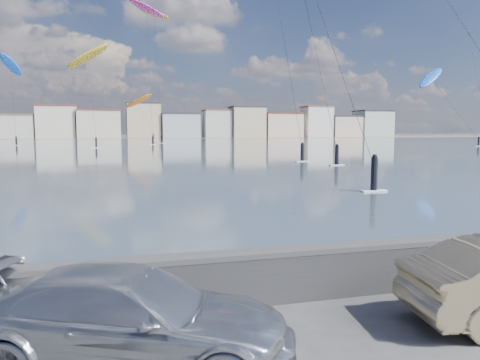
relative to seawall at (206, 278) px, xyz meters
name	(u,v)px	position (x,y,z in m)	size (l,w,h in m)	color
bay_water	(120,146)	(0.00, 88.80, -0.58)	(500.00, 177.00, 0.00)	#334A54
far_shore_strip	(115,138)	(0.00, 197.30, -0.57)	(500.00, 60.00, 0.00)	#4C473D
seawall	(206,278)	(0.00, 0.00, 0.00)	(400.00, 0.36, 1.08)	#28282B
far_buildings	(119,123)	(1.31, 183.30, 5.44)	(240.79, 13.26, 14.60)	beige
car_silver	(130,317)	(-1.39, -1.68, 0.08)	(1.86, 4.59, 1.33)	#B9BDC2
kitesurfer_1	(88,57)	(-5.57, 90.25, 16.88)	(9.13, 11.81, 20.91)	#BF8C19
kitesurfer_2	(431,78)	(66.58, 81.47, 13.92)	(9.03, 15.49, 17.83)	blue
kitesurfer_7	(138,101)	(7.62, 155.35, 12.31)	(10.41, 13.56, 16.10)	orange
kitesurfer_12	(154,15)	(9.98, 117.78, 32.24)	(8.65, 14.81, 35.75)	#BF8C19
kitesurfer_18	(11,66)	(-23.72, 113.26, 17.60)	(6.24, 19.10, 21.15)	blue
kitesurfer_19	(146,9)	(7.11, 106.78, 30.80)	(9.34, 14.96, 35.11)	#E5338C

